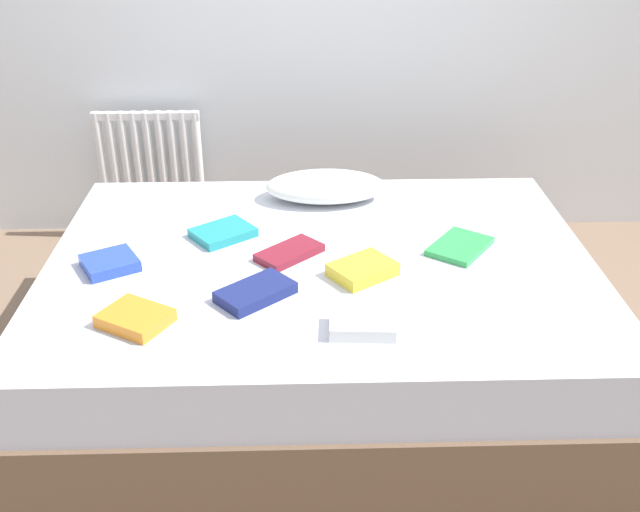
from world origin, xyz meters
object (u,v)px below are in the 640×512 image
(textbook_green, at_px, (460,246))
(textbook_yellow, at_px, (363,269))
(textbook_teal, at_px, (223,233))
(pillow, at_px, (326,186))
(textbook_maroon, at_px, (289,253))
(textbook_blue, at_px, (110,263))
(textbook_navy, at_px, (256,292))
(textbook_white, at_px, (363,325))
(radiator, at_px, (151,164))
(textbook_orange, at_px, (135,318))
(bed, at_px, (320,317))

(textbook_green, bearing_deg, textbook_yellow, 152.68)
(textbook_green, xyz_separation_m, textbook_teal, (-0.88, 0.13, 0.01))
(pillow, bearing_deg, textbook_maroon, -106.42)
(textbook_blue, relative_size, textbook_navy, 0.72)
(textbook_blue, bearing_deg, textbook_maroon, -22.88)
(textbook_teal, bearing_deg, textbook_blue, 175.67)
(textbook_blue, relative_size, textbook_white, 0.88)
(radiator, xyz_separation_m, pillow, (0.86, -0.68, 0.15))
(textbook_orange, bearing_deg, textbook_maroon, 73.13)
(radiator, relative_size, textbook_orange, 2.76)
(textbook_yellow, xyz_separation_m, textbook_orange, (-0.73, -0.28, -0.00))
(pillow, distance_m, textbook_yellow, 0.66)
(textbook_teal, bearing_deg, textbook_white, -90.45)
(pillow, relative_size, textbook_orange, 2.54)
(textbook_yellow, distance_m, textbook_navy, 0.39)
(radiator, xyz_separation_m, textbook_teal, (0.46, -1.02, 0.11))
(pillow, height_order, textbook_white, pillow)
(textbook_maroon, distance_m, textbook_navy, 0.30)
(textbook_orange, relative_size, textbook_white, 0.99)
(pillow, relative_size, textbook_maroon, 2.09)
(textbook_white, bearing_deg, textbook_orange, 178.42)
(bed, bearing_deg, textbook_yellow, -43.30)
(textbook_yellow, xyz_separation_m, textbook_teal, (-0.51, 0.31, -0.01))
(textbook_yellow, xyz_separation_m, textbook_white, (-0.03, -0.34, -0.00))
(textbook_orange, xyz_separation_m, textbook_blue, (-0.16, 0.36, -0.00))
(bed, height_order, radiator, radiator)
(textbook_orange, distance_m, textbook_teal, 0.64)
(pillow, xyz_separation_m, textbook_yellow, (0.10, -0.65, -0.04))
(radiator, height_order, textbook_navy, radiator)
(bed, relative_size, textbook_yellow, 9.54)
(bed, height_order, textbook_green, textbook_green)
(textbook_green, bearing_deg, textbook_white, 179.19)
(bed, distance_m, textbook_teal, 0.49)
(textbook_maroon, bearing_deg, textbook_blue, 143.22)
(textbook_orange, distance_m, textbook_green, 1.20)
(textbook_blue, bearing_deg, textbook_navy, -51.61)
(textbook_blue, height_order, textbook_white, textbook_white)
(pillow, distance_m, textbook_teal, 0.53)
(textbook_maroon, xyz_separation_m, textbook_green, (0.63, 0.04, -0.00))
(textbook_navy, xyz_separation_m, textbook_green, (0.74, 0.32, -0.01))
(textbook_blue, distance_m, textbook_green, 1.26)
(radiator, xyz_separation_m, textbook_maroon, (0.71, -1.18, 0.11))
(bed, height_order, textbook_maroon, textbook_maroon)
(textbook_blue, height_order, textbook_teal, textbook_blue)
(pillow, bearing_deg, textbook_white, -85.64)
(radiator, height_order, textbook_white, radiator)
(textbook_maroon, height_order, textbook_navy, textbook_navy)
(bed, relative_size, textbook_teal, 9.28)
(textbook_yellow, distance_m, textbook_blue, 0.89)
(textbook_yellow, relative_size, textbook_navy, 0.85)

